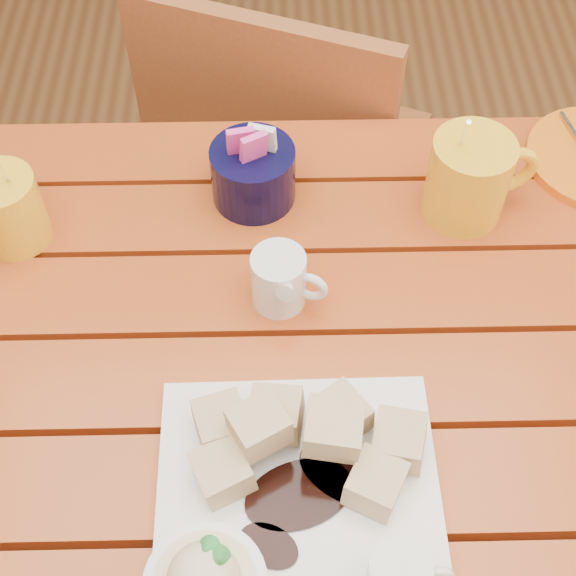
{
  "coord_description": "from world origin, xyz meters",
  "views": [
    {
      "loc": [
        0.01,
        -0.42,
        1.48
      ],
      "look_at": [
        0.02,
        0.07,
        0.82
      ],
      "focal_mm": 50.0,
      "sensor_mm": 36.0,
      "label": 1
    }
  ],
  "objects_px": {
    "table": "(268,425)",
    "coffee_mug_right": "(471,177)",
    "coffee_mug_left": "(5,208)",
    "chair_far": "(286,168)",
    "dessert_plate": "(280,517)"
  },
  "relations": [
    {
      "from": "table",
      "to": "coffee_mug_right",
      "type": "distance_m",
      "value": 0.37
    },
    {
      "from": "table",
      "to": "coffee_mug_left",
      "type": "distance_m",
      "value": 0.39
    },
    {
      "from": "table",
      "to": "chair_far",
      "type": "relative_size",
      "value": 1.42
    },
    {
      "from": "coffee_mug_left",
      "to": "coffee_mug_right",
      "type": "xyz_separation_m",
      "value": [
        0.54,
        0.03,
        0.01
      ]
    },
    {
      "from": "dessert_plate",
      "to": "chair_far",
      "type": "relative_size",
      "value": 0.32
    },
    {
      "from": "coffee_mug_right",
      "to": "dessert_plate",
      "type": "bearing_deg",
      "value": -133.98
    },
    {
      "from": "dessert_plate",
      "to": "coffee_mug_left",
      "type": "xyz_separation_m",
      "value": [
        -0.31,
        0.36,
        0.02
      ]
    },
    {
      "from": "table",
      "to": "dessert_plate",
      "type": "bearing_deg",
      "value": -85.57
    },
    {
      "from": "dessert_plate",
      "to": "coffee_mug_left",
      "type": "height_order",
      "value": "coffee_mug_left"
    },
    {
      "from": "coffee_mug_left",
      "to": "chair_far",
      "type": "bearing_deg",
      "value": 64.14
    },
    {
      "from": "table",
      "to": "dessert_plate",
      "type": "height_order",
      "value": "dessert_plate"
    },
    {
      "from": "coffee_mug_right",
      "to": "chair_far",
      "type": "bearing_deg",
      "value": 107.37
    },
    {
      "from": "table",
      "to": "coffee_mug_left",
      "type": "height_order",
      "value": "coffee_mug_left"
    },
    {
      "from": "table",
      "to": "chair_far",
      "type": "distance_m",
      "value": 0.61
    },
    {
      "from": "dessert_plate",
      "to": "table",
      "type": "bearing_deg",
      "value": 94.43
    }
  ]
}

